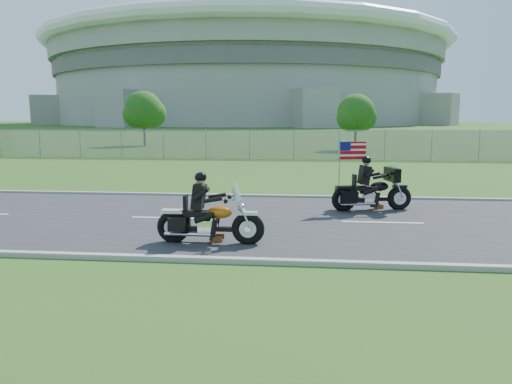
# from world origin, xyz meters

# --- Properties ---
(ground) EXTENTS (420.00, 420.00, 0.00)m
(ground) POSITION_xyz_m (0.00, 0.00, 0.00)
(ground) COLOR #2B4816
(ground) RESTS_ON ground
(road) EXTENTS (120.00, 8.00, 0.04)m
(road) POSITION_xyz_m (0.00, 0.00, 0.02)
(road) COLOR #28282B
(road) RESTS_ON ground
(curb_north) EXTENTS (120.00, 0.18, 0.12)m
(curb_north) POSITION_xyz_m (0.00, 4.05, 0.05)
(curb_north) COLOR #9E9B93
(curb_north) RESTS_ON ground
(curb_south) EXTENTS (120.00, 0.18, 0.12)m
(curb_south) POSITION_xyz_m (0.00, -4.05, 0.05)
(curb_south) COLOR #9E9B93
(curb_south) RESTS_ON ground
(fence) EXTENTS (60.00, 0.03, 2.00)m
(fence) POSITION_xyz_m (-5.00, 20.00, 1.00)
(fence) COLOR gray
(fence) RESTS_ON ground
(stadium) EXTENTS (140.40, 140.40, 29.20)m
(stadium) POSITION_xyz_m (-20.00, 170.00, 15.58)
(stadium) COLOR #A3A099
(stadium) RESTS_ON ground
(tree_fence_near) EXTENTS (3.52, 3.28, 4.75)m
(tree_fence_near) POSITION_xyz_m (6.04, 30.04, 2.97)
(tree_fence_near) COLOR #382316
(tree_fence_near) RESTS_ON ground
(tree_fence_mid) EXTENTS (3.96, 3.69, 5.30)m
(tree_fence_mid) POSITION_xyz_m (-13.95, 34.04, 3.30)
(tree_fence_mid) COLOR #382316
(tree_fence_mid) RESTS_ON ground
(motorcycle_lead) EXTENTS (2.52, 0.58, 1.70)m
(motorcycle_lead) POSITION_xyz_m (-0.32, -2.64, 0.54)
(motorcycle_lead) COLOR black
(motorcycle_lead) RESTS_ON ground
(motorcycle_follow) EXTENTS (2.54, 1.10, 2.14)m
(motorcycle_follow) POSITION_xyz_m (3.92, 1.82, 0.59)
(motorcycle_follow) COLOR black
(motorcycle_follow) RESTS_ON ground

